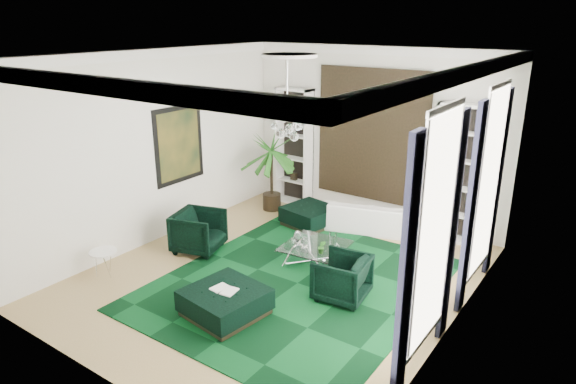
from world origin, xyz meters
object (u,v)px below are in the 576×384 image
Objects in this scene: armchair_left at (199,231)px; ottoman_side at (310,216)px; palm at (271,162)px; ottoman_front at (225,303)px; sofa at (368,216)px; armchair_right at (342,278)px; coffee_table at (315,255)px; side_table at (104,264)px.

ottoman_side is (1.09, 2.31, -0.19)m from armchair_left.
ottoman_front is at bearing -62.20° from palm.
armchair_right reaches higher than sofa.
ottoman_side reaches higher than coffee_table.
side_table is (-3.81, -1.71, -0.14)m from armchair_right.
armchair_right is at bearing -38.60° from coffee_table.
sofa is 1.94× the size of coffee_table.
side_table is (-2.87, -4.54, -0.08)m from sofa.
side_table is at bearing -95.77° from palm.
ottoman_front is (1.96, -1.46, -0.19)m from armchair_left.
sofa is 0.91× the size of palm.
side_table is (-2.81, -2.51, 0.04)m from coffee_table.
armchair_right is at bearing -47.86° from ottoman_side.
armchair_left is 3.17m from armchair_right.
armchair_left reaches higher than ottoman_side.
palm reaches higher than armchair_left.
palm reaches higher than armchair_right.
armchair_left reaches higher than coffee_table.
sofa is at bearing 57.73° from side_table.
coffee_table is 3.77m from side_table.
ottoman_front reaches higher than coffee_table.
ottoman_side reaches higher than ottoman_front.
ottoman_side is at bearing 8.03° from sofa.
coffee_table is 1.12× the size of ottoman_side.
sofa is 1.26m from ottoman_side.
ottoman_front is 2.62m from side_table.
armchair_right is 1.72× the size of side_table.
armchair_left is 2.45m from ottoman_front.
armchair_left is at bearing -96.97° from armchair_right.
palm is (-1.29, 0.34, 0.95)m from ottoman_side.
armchair_right is 4.18m from side_table.
sofa is at bearing -54.60° from armchair_left.
sofa is at bearing 86.49° from ottoman_front.
armchair_right reaches higher than ottoman_front.
coffee_table is at bearing -37.90° from palm.
armchair_left is at bearing -115.27° from ottoman_side.
armchair_right is 0.75× the size of coffee_table.
ottoman_front is at bearing 69.51° from sofa.
armchair_right is 1.29m from coffee_table.
ottoman_front is (-1.21, -1.46, -0.16)m from armchair_right.
ottoman_side is 2.06× the size of side_table.
coffee_table is 2.27m from ottoman_front.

